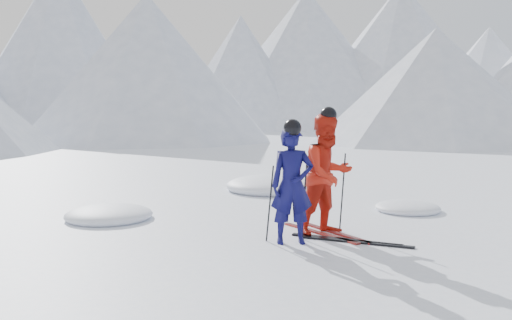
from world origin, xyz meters
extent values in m
plane|color=white|center=(0.00, 0.00, 0.00)|extent=(160.00, 160.00, 0.00)
cone|color=#B2BCD1|center=(-11.51, 40.48, 7.17)|extent=(23.96, 23.96, 14.35)
cone|color=#B2BCD1|center=(-5.08, 51.27, 5.96)|extent=(17.69, 17.69, 11.93)
cone|color=#B2BCD1|center=(4.51, 43.52, 5.42)|extent=(19.63, 19.63, 10.85)
cone|color=#B2BCD1|center=(11.74, 46.25, 7.07)|extent=(23.31, 23.31, 14.15)
cone|color=#B2BCD1|center=(21.49, 44.84, 7.44)|extent=(28.94, 28.94, 14.88)
cone|color=silver|center=(31.93, 45.34, 5.38)|extent=(24.45, 24.45, 10.76)
cone|color=#B2BCD1|center=(12.00, 20.00, 3.25)|extent=(14.00, 14.00, 6.50)
cone|color=#B2BCD1|center=(-4.00, 26.00, 4.50)|extent=(16.00, 16.00, 9.00)
imported|color=#0C0B43|center=(-1.55, -0.95, 0.86)|extent=(0.65, 0.45, 1.72)
imported|color=red|center=(-0.85, -0.46, 0.95)|extent=(1.13, 1.01, 1.90)
cylinder|color=black|center=(-1.85, -0.80, 0.57)|extent=(0.12, 0.08, 1.14)
cylinder|color=black|center=(-1.30, -0.70, 0.57)|extent=(0.12, 0.07, 1.14)
cylinder|color=black|center=(-1.15, -0.21, 0.63)|extent=(0.13, 0.10, 1.26)
cylinder|color=black|center=(-0.55, -0.31, 0.63)|extent=(0.13, 0.09, 1.26)
cube|color=black|center=(-0.97, -0.46, 0.01)|extent=(0.78, 1.59, 0.03)
cube|color=black|center=(-0.73, -0.46, 0.01)|extent=(0.68, 1.62, 0.03)
cube|color=black|center=(-0.72, -0.96, 0.01)|extent=(1.44, 1.06, 0.03)
cube|color=black|center=(-0.62, -1.11, 0.01)|extent=(1.47, 1.01, 0.03)
ellipsoid|color=white|center=(-4.36, 1.33, 0.00)|extent=(1.55, 1.55, 0.34)
ellipsoid|color=white|center=(1.27, 1.08, 0.00)|extent=(1.25, 1.25, 0.27)
ellipsoid|color=white|center=(-0.74, 4.15, 0.00)|extent=(2.28, 2.28, 0.50)
camera|label=1|loc=(-3.47, -8.56, 1.98)|focal=38.00mm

